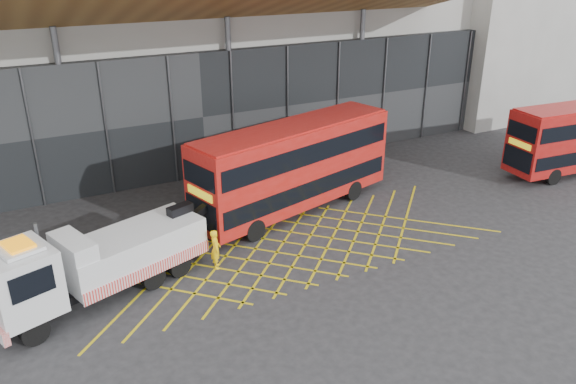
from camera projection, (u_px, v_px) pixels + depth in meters
ground_plane at (247, 260)px, 27.09m from camera, size 120.00×120.00×0.00m
road_markings at (291, 249)px, 28.11m from camera, size 21.56×7.16×0.01m
construction_building at (164, 24)px, 39.30m from camera, size 55.00×23.97×18.00m
recovery_truck at (94, 262)px, 23.47m from camera, size 10.88×5.46×3.84m
bus_towed at (294, 164)px, 31.13m from camera, size 12.81×6.06×5.09m
worker at (216, 249)px, 26.11m from camera, size 0.63×0.80×1.94m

